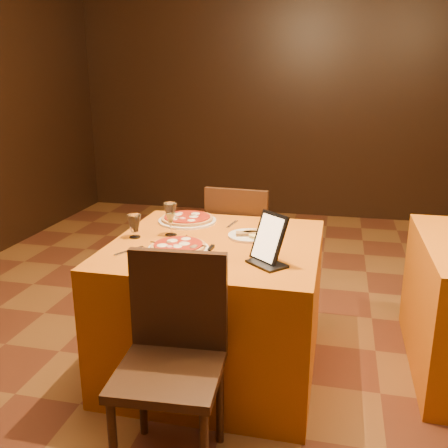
% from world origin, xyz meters
% --- Properties ---
extents(floor, '(6.00, 7.00, 0.01)m').
position_xyz_m(floor, '(0.00, 0.00, -0.01)').
color(floor, '#5E2D19').
rests_on(floor, ground).
extents(wall_back, '(6.00, 0.01, 2.80)m').
position_xyz_m(wall_back, '(0.00, 3.50, 1.40)').
color(wall_back, black).
rests_on(wall_back, floor).
extents(main_table, '(1.10, 1.10, 0.75)m').
position_xyz_m(main_table, '(-0.53, 0.07, 0.38)').
color(main_table, '#B4590B').
rests_on(main_table, floor).
extents(chair_main_near, '(0.43, 0.43, 0.91)m').
position_xyz_m(chair_main_near, '(-0.53, -0.73, 0.46)').
color(chair_main_near, black).
rests_on(chair_main_near, floor).
extents(chair_main_far, '(0.40, 0.40, 0.91)m').
position_xyz_m(chair_main_far, '(-0.53, 0.86, 0.46)').
color(chair_main_far, black).
rests_on(chair_main_far, floor).
extents(pizza_near, '(0.31, 0.31, 0.03)m').
position_xyz_m(pizza_near, '(-0.69, -0.10, 0.77)').
color(pizza_near, white).
rests_on(pizza_near, main_table).
extents(pizza_far, '(0.35, 0.35, 0.03)m').
position_xyz_m(pizza_far, '(-0.80, 0.41, 0.77)').
color(pizza_far, white).
rests_on(pizza_far, main_table).
extents(cutlet_dish, '(0.24, 0.24, 0.03)m').
position_xyz_m(cutlet_dish, '(-0.37, 0.20, 0.76)').
color(cutlet_dish, white).
rests_on(cutlet_dish, main_table).
extents(wine_glass, '(0.07, 0.07, 0.19)m').
position_xyz_m(wine_glass, '(-0.81, 0.13, 0.84)').
color(wine_glass, '#BFC16E').
rests_on(wine_glass, main_table).
extents(water_glass, '(0.08, 0.08, 0.13)m').
position_xyz_m(water_glass, '(-0.99, 0.05, 0.81)').
color(water_glass, white).
rests_on(water_glass, main_table).
extents(tablet, '(0.20, 0.19, 0.23)m').
position_xyz_m(tablet, '(-0.22, -0.15, 0.87)').
color(tablet, black).
rests_on(tablet, main_table).
extents(knife, '(0.02, 0.19, 0.01)m').
position_xyz_m(knife, '(-0.53, -0.14, 0.75)').
color(knife, silver).
rests_on(knife, main_table).
extents(fork_near, '(0.10, 0.17, 0.01)m').
position_xyz_m(fork_near, '(-0.93, -0.17, 0.75)').
color(fork_near, silver).
rests_on(fork_near, main_table).
extents(fork_far, '(0.04, 0.16, 0.01)m').
position_xyz_m(fork_far, '(-0.52, 0.41, 0.75)').
color(fork_far, '#A6A5AC').
rests_on(fork_far, main_table).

